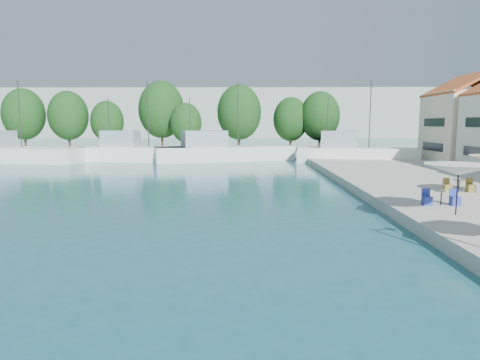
{
  "coord_description": "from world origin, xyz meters",
  "views": [
    {
      "loc": [
        -1.18,
        2.54,
        4.71
      ],
      "look_at": [
        -1.57,
        26.0,
        1.59
      ],
      "focal_mm": 32.0,
      "sensor_mm": 36.0,
      "label": 1
    }
  ],
  "objects_px": {
    "trawler_01": "(5,153)",
    "trawler_03": "(221,152)",
    "umbrella_white": "(459,170)",
    "trawler_04": "(353,154)",
    "trawler_02": "(135,153)"
  },
  "relations": [
    {
      "from": "trawler_03",
      "to": "trawler_04",
      "type": "bearing_deg",
      "value": -27.35
    },
    {
      "from": "trawler_01",
      "to": "trawler_03",
      "type": "bearing_deg",
      "value": 13.3
    },
    {
      "from": "umbrella_white",
      "to": "trawler_04",
      "type": "bearing_deg",
      "value": 84.21
    },
    {
      "from": "trawler_01",
      "to": "trawler_03",
      "type": "distance_m",
      "value": 26.52
    },
    {
      "from": "trawler_01",
      "to": "trawler_03",
      "type": "height_order",
      "value": "same"
    },
    {
      "from": "trawler_03",
      "to": "umbrella_white",
      "type": "distance_m",
      "value": 37.1
    },
    {
      "from": "trawler_03",
      "to": "trawler_02",
      "type": "bearing_deg",
      "value": 166.71
    },
    {
      "from": "trawler_03",
      "to": "umbrella_white",
      "type": "bearing_deg",
      "value": -87.94
    },
    {
      "from": "trawler_04",
      "to": "trawler_03",
      "type": "bearing_deg",
      "value": -177.73
    },
    {
      "from": "umbrella_white",
      "to": "trawler_02",
      "type": "bearing_deg",
      "value": 124.69
    },
    {
      "from": "trawler_04",
      "to": "umbrella_white",
      "type": "xyz_separation_m",
      "value": [
        -3.27,
        -32.19,
        1.58
      ]
    },
    {
      "from": "trawler_01",
      "to": "trawler_03",
      "type": "xyz_separation_m",
      "value": [
        26.43,
        2.14,
        0.0
      ]
    },
    {
      "from": "trawler_04",
      "to": "trawler_02",
      "type": "bearing_deg",
      "value": -172.13
    },
    {
      "from": "trawler_03",
      "to": "umbrella_white",
      "type": "height_order",
      "value": "trawler_03"
    },
    {
      "from": "trawler_02",
      "to": "trawler_03",
      "type": "distance_m",
      "value": 10.77
    }
  ]
}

